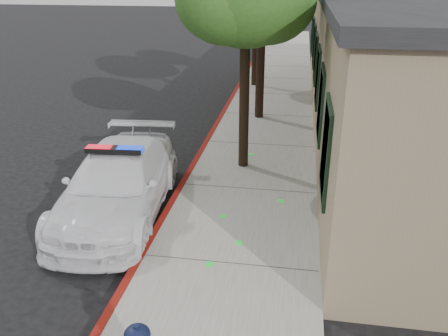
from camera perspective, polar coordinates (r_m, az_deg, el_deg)
ground at (r=8.64m, az=-10.41°, el=-11.19°), size 120.00×120.00×0.00m
sidewalk at (r=10.81m, az=2.80°, el=-2.86°), size 3.20×60.00×0.15m
red_curb at (r=11.07m, az=-5.15°, el=-2.27°), size 0.14×60.00×0.16m
clapboard_building at (r=16.40m, az=23.93°, el=11.83°), size 7.30×20.89×4.24m
police_car at (r=9.98m, az=-12.87°, el=-1.82°), size 2.32×4.92×1.51m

